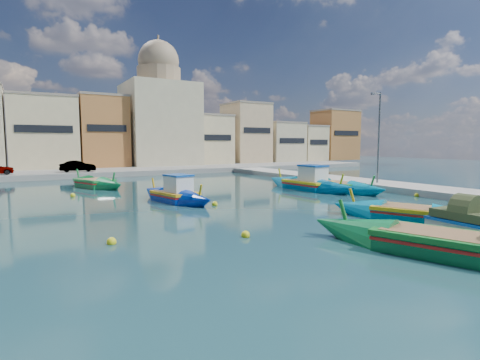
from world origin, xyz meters
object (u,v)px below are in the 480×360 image
object	(u,v)px
luzzu_turquoise_cabin	(308,185)
luzzu_blue_south	(435,246)
tender_near	(466,222)
quay_street_lamp	(378,137)
luzzu_cyan_mid	(338,188)
luzzu_green	(95,184)
luzzu_blue_cabin	(175,196)
church_block	(160,113)
luzzu_cyan_south	(407,215)

from	to	relation	value
luzzu_turquoise_cabin	luzzu_blue_south	world-z (taller)	luzzu_turquoise_cabin
luzzu_blue_south	tender_near	bearing A→B (deg)	15.96
quay_street_lamp	luzzu_cyan_mid	bearing A→B (deg)	175.14
luzzu_turquoise_cabin	tender_near	bearing A→B (deg)	-105.16
luzzu_turquoise_cabin	luzzu_blue_south	bearing A→B (deg)	-116.86
quay_street_lamp	tender_near	world-z (taller)	quay_street_lamp
luzzu_green	tender_near	size ratio (longest dim) A/B	2.74
quay_street_lamp	luzzu_green	world-z (taller)	quay_street_lamp
luzzu_turquoise_cabin	tender_near	xyz separation A→B (m)	(-4.04, -14.92, 0.06)
luzzu_blue_cabin	church_block	bearing A→B (deg)	73.01
luzzu_green	luzzu_blue_south	world-z (taller)	luzzu_blue_south
luzzu_cyan_mid	tender_near	xyz separation A→B (m)	(-5.46, -12.90, 0.17)
quay_street_lamp	luzzu_green	xyz separation A→B (m)	(-20.41, 12.98, -4.06)
luzzu_blue_south	luzzu_blue_cabin	bearing A→B (deg)	102.83
church_block	luzzu_blue_south	bearing A→B (deg)	-97.42
luzzu_turquoise_cabin	luzzu_cyan_south	bearing A→B (deg)	-108.15
quay_street_lamp	luzzu_blue_cabin	xyz separation A→B (m)	(-17.23, 1.96, -4.00)
luzzu_turquoise_cabin	quay_street_lamp	bearing A→B (deg)	-23.20
quay_street_lamp	luzzu_turquoise_cabin	size ratio (longest dim) A/B	0.80
luzzu_cyan_mid	luzzu_cyan_south	bearing A→B (deg)	-118.18
quay_street_lamp	luzzu_cyan_mid	size ratio (longest dim) A/B	0.89
tender_near	luzzu_cyan_south	bearing A→B (deg)	87.95
luzzu_green	luzzu_cyan_south	size ratio (longest dim) A/B	1.04
luzzu_green	luzzu_cyan_south	xyz separation A→B (m)	(10.96, -22.63, -0.01)
luzzu_turquoise_cabin	luzzu_blue_cabin	size ratio (longest dim) A/B	1.25
quay_street_lamp	luzzu_cyan_mid	world-z (taller)	quay_street_lamp
luzzu_green	luzzu_turquoise_cabin	bearing A→B (deg)	-35.47
church_block	luzzu_cyan_mid	bearing A→B (deg)	-84.32
church_block	luzzu_turquoise_cabin	xyz separation A→B (m)	(1.93, -31.64, -8.02)
luzzu_blue_cabin	luzzu_cyan_south	bearing A→B (deg)	-56.18
luzzu_blue_cabin	tender_near	distance (m)	16.42
luzzu_cyan_mid	luzzu_turquoise_cabin	bearing A→B (deg)	125.13
luzzu_cyan_mid	luzzu_blue_south	bearing A→B (deg)	-124.20
church_block	quay_street_lamp	world-z (taller)	church_block
quay_street_lamp	luzzu_blue_cabin	distance (m)	17.80
luzzu_cyan_mid	luzzu_green	size ratio (longest dim) A/B	1.08
luzzu_blue_south	luzzu_cyan_mid	bearing A→B (deg)	55.80
luzzu_blue_south	luzzu_green	bearing A→B (deg)	104.18
luzzu_turquoise_cabin	luzzu_blue_south	distance (m)	18.04
quay_street_lamp	tender_near	xyz separation A→B (m)	(-9.56, -12.55, -3.89)
luzzu_blue_cabin	luzzu_cyan_south	distance (m)	13.98
luzzu_blue_cabin	luzzu_green	distance (m)	11.46
church_block	luzzu_cyan_south	xyz separation A→B (m)	(-2.01, -43.65, -8.15)
luzzu_cyan_mid	luzzu_green	xyz separation A→B (m)	(-16.31, 12.63, -0.00)
church_block	luzzu_blue_south	distance (m)	48.81
church_block	luzzu_blue_south	world-z (taller)	church_block
luzzu_blue_cabin	luzzu_blue_south	distance (m)	16.09
luzzu_cyan_mid	tender_near	world-z (taller)	luzzu_cyan_mid
church_block	luzzu_cyan_south	size ratio (longest dim) A/B	2.40
quay_street_lamp	luzzu_cyan_south	xyz separation A→B (m)	(-9.45, -9.65, -4.07)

